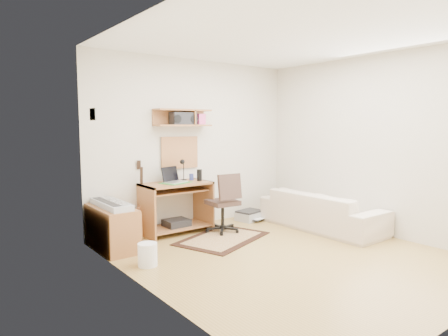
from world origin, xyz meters
TOP-DOWN VIEW (x-y plane):
  - floor at (0.00, 0.00)m, footprint 3.60×4.00m
  - ceiling at (0.00, 0.00)m, footprint 3.60×4.00m
  - back_wall at (0.00, 2.00)m, footprint 3.60×0.01m
  - left_wall at (-1.80, 0.00)m, footprint 0.01×4.00m
  - right_wall at (1.80, 0.00)m, footprint 0.01×4.00m
  - wall_shelf at (-0.30, 1.88)m, footprint 0.90×0.25m
  - cork_board at (-0.30, 1.98)m, footprint 0.64×0.03m
  - wall_photo at (-1.79, 1.50)m, footprint 0.02×0.20m
  - desk at (-0.52, 1.73)m, footprint 1.00×0.55m
  - laptop at (-0.54, 1.71)m, footprint 0.39×0.39m
  - speaker at (-0.14, 1.68)m, footprint 0.08×0.08m
  - desk_lamp at (-0.30, 1.87)m, footprint 0.11×0.11m
  - pencil_cup at (-0.19, 1.83)m, footprint 0.07×0.07m
  - boombox at (-0.30, 1.87)m, footprint 0.39×0.18m
  - rug at (-0.18, 1.05)m, footprint 1.49×1.23m
  - task_chair at (0.03, 1.33)m, footprint 0.50×0.50m
  - cabinet at (-1.58, 1.55)m, footprint 0.40×0.90m
  - music_keyboard at (-1.58, 1.55)m, footprint 0.26×0.83m
  - guitar at (-0.99, 1.86)m, footprint 0.33×0.26m
  - waste_basket at (-1.50, 0.71)m, footprint 0.22×0.22m
  - printer at (0.85, 1.66)m, footprint 0.47×0.39m
  - sofa at (1.38, 0.58)m, footprint 0.57×1.96m

SIDE VIEW (x-z plane):
  - floor at x=0.00m, z-range -0.01..0.00m
  - rug at x=-0.18m, z-range 0.00..0.02m
  - printer at x=0.85m, z-range 0.01..0.16m
  - waste_basket at x=-1.50m, z-range 0.00..0.26m
  - cabinet at x=-1.58m, z-range 0.00..0.55m
  - desk at x=-0.52m, z-range 0.00..0.75m
  - sofa at x=1.38m, z-range 0.00..0.76m
  - task_chair at x=0.03m, z-range 0.00..0.91m
  - guitar at x=-0.99m, z-range 0.00..1.09m
  - music_keyboard at x=-1.58m, z-range 0.55..0.62m
  - pencil_cup at x=-0.19m, z-range 0.75..0.85m
  - speaker at x=-0.14m, z-range 0.75..0.92m
  - laptop at x=-0.54m, z-range 0.75..0.99m
  - desk_lamp at x=-0.30m, z-range 0.75..1.07m
  - cork_board at x=-0.30m, z-range 0.92..1.42m
  - back_wall at x=0.00m, z-range 0.00..2.60m
  - left_wall at x=-1.80m, z-range 0.00..2.60m
  - right_wall at x=1.80m, z-range 0.00..2.60m
  - boombox at x=-0.30m, z-range 1.58..1.78m
  - wall_shelf at x=-0.30m, z-range 1.57..1.83m
  - wall_photo at x=-1.79m, z-range 1.65..1.79m
  - ceiling at x=0.00m, z-range 2.60..2.61m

